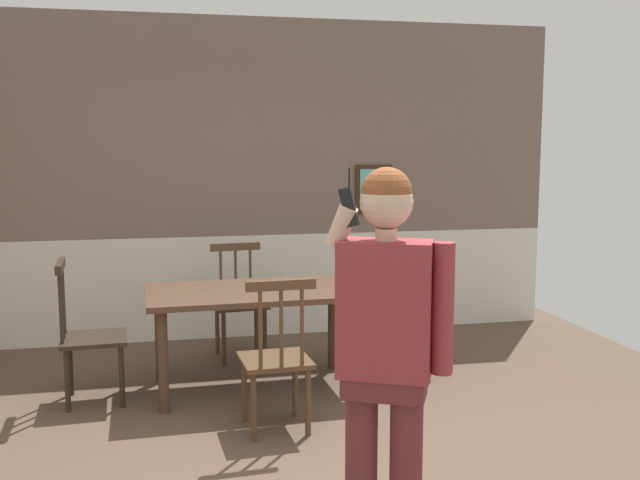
{
  "coord_description": "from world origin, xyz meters",
  "views": [
    {
      "loc": [
        -0.63,
        -3.86,
        1.78
      ],
      "look_at": [
        0.16,
        -0.28,
        1.3
      ],
      "focal_mm": 41.52,
      "sensor_mm": 36.0,
      "label": 1
    }
  ],
  "objects_px": {
    "chair_by_doorway": "(406,316)",
    "chair_at_table_head": "(239,302)",
    "dining_table": "(255,302)",
    "chair_near_window": "(276,358)",
    "person_figure": "(387,340)",
    "chair_opposite_corner": "(88,335)"
  },
  "relations": [
    {
      "from": "dining_table",
      "to": "chair_by_doorway",
      "type": "relative_size",
      "value": 1.51
    },
    {
      "from": "chair_near_window",
      "to": "person_figure",
      "type": "bearing_deg",
      "value": -84.29
    },
    {
      "from": "chair_at_table_head",
      "to": "person_figure",
      "type": "xyz_separation_m",
      "value": [
        0.28,
        -3.16,
        0.5
      ]
    },
    {
      "from": "chair_by_doorway",
      "to": "chair_at_table_head",
      "type": "height_order",
      "value": "chair_by_doorway"
    },
    {
      "from": "chair_by_doorway",
      "to": "person_figure",
      "type": "distance_m",
      "value": 2.57
    },
    {
      "from": "dining_table",
      "to": "chair_at_table_head",
      "type": "bearing_deg",
      "value": 91.7
    },
    {
      "from": "person_figure",
      "to": "chair_at_table_head",
      "type": "bearing_deg",
      "value": -59.22
    },
    {
      "from": "person_figure",
      "to": "chair_opposite_corner",
      "type": "bearing_deg",
      "value": -32.65
    },
    {
      "from": "dining_table",
      "to": "person_figure",
      "type": "xyz_separation_m",
      "value": [
        0.26,
        -2.33,
        0.32
      ]
    },
    {
      "from": "chair_near_window",
      "to": "chair_by_doorway",
      "type": "bearing_deg",
      "value": 33.89
    },
    {
      "from": "chair_by_doorway",
      "to": "dining_table",
      "type": "bearing_deg",
      "value": 95.64
    },
    {
      "from": "chair_near_window",
      "to": "chair_opposite_corner",
      "type": "xyz_separation_m",
      "value": [
        -1.18,
        0.8,
        0.0
      ]
    },
    {
      "from": "chair_opposite_corner",
      "to": "person_figure",
      "type": "xyz_separation_m",
      "value": [
        1.42,
        -2.3,
        0.49
      ]
    },
    {
      "from": "chair_opposite_corner",
      "to": "chair_by_doorway",
      "type": "bearing_deg",
      "value": 88.48
    },
    {
      "from": "dining_table",
      "to": "person_figure",
      "type": "height_order",
      "value": "person_figure"
    },
    {
      "from": "chair_at_table_head",
      "to": "chair_by_doorway",
      "type": "bearing_deg",
      "value": 141.57
    },
    {
      "from": "chair_at_table_head",
      "to": "chair_opposite_corner",
      "type": "distance_m",
      "value": 1.42
    },
    {
      "from": "chair_opposite_corner",
      "to": "person_figure",
      "type": "relative_size",
      "value": 0.59
    },
    {
      "from": "chair_by_doorway",
      "to": "chair_opposite_corner",
      "type": "bearing_deg",
      "value": 95.77
    },
    {
      "from": "chair_by_doorway",
      "to": "person_figure",
      "type": "bearing_deg",
      "value": 163.3
    },
    {
      "from": "chair_near_window",
      "to": "chair_opposite_corner",
      "type": "relative_size",
      "value": 0.99
    },
    {
      "from": "chair_opposite_corner",
      "to": "person_figure",
      "type": "bearing_deg",
      "value": 28.64
    }
  ]
}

